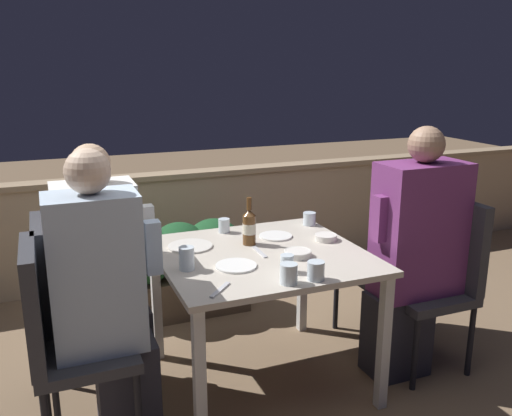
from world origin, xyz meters
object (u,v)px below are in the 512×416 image
at_px(chair_left_far, 64,298).
at_px(chair_left_near, 58,331).
at_px(beer_bottle, 249,227).
at_px(chair_right_near, 441,269).
at_px(chair_right_far, 394,248).
at_px(person_purple_stripe, 413,254).
at_px(person_blue_shirt, 105,300).
at_px(person_white_polo, 105,274).

bearing_deg(chair_left_far, chair_left_near, -96.65).
bearing_deg(beer_bottle, chair_right_near, -18.72).
bearing_deg(chair_right_far, person_purple_stripe, -113.44).
bearing_deg(beer_bottle, chair_left_near, -162.64).
bearing_deg(chair_right_far, chair_left_far, -179.92).
distance_m(chair_left_far, chair_right_far, 1.94).
bearing_deg(chair_left_far, person_purple_stripe, -12.23).
xyz_separation_m(chair_left_far, chair_right_near, (1.98, -0.38, 0.00)).
bearing_deg(person_purple_stripe, chair_right_far, 66.56).
relative_size(person_blue_shirt, chair_right_near, 1.40).
xyz_separation_m(chair_left_far, person_white_polo, (0.20, 0.00, 0.09)).
relative_size(chair_left_near, chair_right_far, 1.00).
distance_m(chair_left_near, person_white_polo, 0.44).
relative_size(chair_right_far, beer_bottle, 3.73).
xyz_separation_m(chair_right_near, beer_bottle, (-1.02, 0.34, 0.27)).
xyz_separation_m(person_blue_shirt, chair_left_far, (-0.16, 0.35, -0.11)).
xyz_separation_m(chair_left_far, person_purple_stripe, (1.78, -0.38, 0.12)).
distance_m(person_blue_shirt, person_white_polo, 0.36).
height_order(person_white_polo, person_purple_stripe, person_purple_stripe).
height_order(chair_right_far, beer_bottle, beer_bottle).
distance_m(person_white_polo, chair_right_near, 1.82).
xyz_separation_m(person_white_polo, chair_right_near, (1.77, -0.38, -0.09)).
xyz_separation_m(person_white_polo, beer_bottle, (0.76, -0.04, 0.17)).
bearing_deg(chair_right_near, beer_bottle, 161.28).
height_order(person_blue_shirt, person_white_polo, person_blue_shirt).
bearing_deg(beer_bottle, person_purple_stripe, -22.95).
height_order(person_blue_shirt, person_purple_stripe, person_purple_stripe).
height_order(person_blue_shirt, chair_right_far, person_blue_shirt).
bearing_deg(person_purple_stripe, person_blue_shirt, 178.87).
relative_size(person_blue_shirt, person_white_polo, 1.02).
relative_size(chair_left_near, chair_left_far, 1.00).
height_order(chair_left_far, person_white_polo, person_white_polo).
xyz_separation_m(person_blue_shirt, chair_right_far, (1.78, 0.36, -0.11)).
bearing_deg(beer_bottle, person_white_polo, 176.99).
xyz_separation_m(chair_left_near, person_blue_shirt, (0.20, -0.00, 0.11)).
relative_size(chair_left_near, person_blue_shirt, 0.72).
xyz_separation_m(chair_left_near, person_white_polo, (0.25, 0.35, 0.09)).
distance_m(chair_left_near, person_blue_shirt, 0.23).
bearing_deg(chair_right_near, chair_left_far, 168.99).
bearing_deg(person_purple_stripe, person_white_polo, 166.24).
bearing_deg(chair_left_near, person_purple_stripe, -1.00).
relative_size(chair_right_near, beer_bottle, 3.73).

